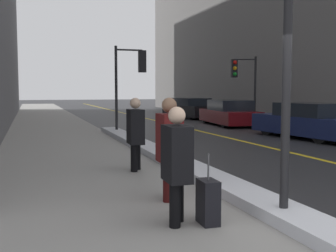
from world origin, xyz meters
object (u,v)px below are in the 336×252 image
pedestrian_with_shoulder_bag (135,131)px  parked_car_navy (309,121)px  pedestrian_in_glasses (177,160)px  pedestrian_nearside (169,144)px  rolling_suitcase (208,202)px  traffic_light_near (133,71)px  parked_car_black (190,108)px  parked_car_maroon (229,113)px  traffic_light_far (242,76)px  lamp_post (288,23)px

pedestrian_with_shoulder_bag → parked_car_navy: pedestrian_with_shoulder_bag is taller
pedestrian_in_glasses → pedestrian_nearside: 1.28m
pedestrian_nearside → rolling_suitcase: pedestrian_nearside is taller
traffic_light_near → parked_car_black: traffic_light_near is taller
parked_car_navy → parked_car_maroon: parked_car_navy is taller
pedestrian_with_shoulder_bag → parked_car_black: 18.38m
traffic_light_far → rolling_suitcase: (-7.89, -13.86, -2.20)m
pedestrian_in_glasses → pedestrian_with_shoulder_bag: bearing=175.9°
traffic_light_far → pedestrian_in_glasses: bearing=68.4°
pedestrian_with_shoulder_bag → parked_car_black: size_ratio=0.32×
parked_car_navy → parked_car_maroon: 6.33m
lamp_post → traffic_light_near: bearing=86.2°
traffic_light_far → parked_car_navy: size_ratio=0.72×
pedestrian_in_glasses → parked_car_navy: size_ratio=0.33×
traffic_light_far → pedestrian_nearside: traffic_light_far is taller
pedestrian_nearside → traffic_light_near: bearing=171.3°
traffic_light_near → parked_car_navy: 7.22m
lamp_post → parked_car_navy: bearing=51.5°
pedestrian_in_glasses → pedestrian_with_shoulder_bag: size_ratio=0.97×
traffic_light_far → parked_car_navy: traffic_light_far is taller
parked_car_navy → parked_car_black: bearing=-6.1°
rolling_suitcase → traffic_light_far: bearing=152.0°
traffic_light_far → rolling_suitcase: size_ratio=3.65×
pedestrian_nearside → pedestrian_with_shoulder_bag: pedestrian_nearside is taller
pedestrian_with_shoulder_bag → rolling_suitcase: bearing=1.8°
pedestrian_in_glasses → pedestrian_with_shoulder_bag: pedestrian_with_shoulder_bag is taller
traffic_light_near → pedestrian_in_glasses: 12.19m
traffic_light_near → parked_car_maroon: (5.69, 2.54, -1.98)m
pedestrian_with_shoulder_bag → parked_car_maroon: bearing=146.1°
lamp_post → traffic_light_near: lamp_post is taller
traffic_light_far → lamp_post: bearing=73.5°
pedestrian_with_shoulder_bag → traffic_light_far: bearing=143.1°
lamp_post → parked_car_maroon: lamp_post is taller
lamp_post → parked_car_maroon: size_ratio=0.94×
lamp_post → pedestrian_in_glasses: 2.32m
pedestrian_with_shoulder_bag → parked_car_black: bearing=156.7°
parked_car_maroon → parked_car_black: (0.21, 6.08, 0.01)m
traffic_light_near → parked_car_black: (5.90, 8.62, -1.96)m
traffic_light_near → pedestrian_in_glasses: size_ratio=2.29×
lamp_post → pedestrian_with_shoulder_bag: 4.59m
parked_car_black → parked_car_navy: bearing=173.8°
pedestrian_nearside → parked_car_navy: pedestrian_nearside is taller
lamp_post → parked_car_navy: 10.84m
traffic_light_near → rolling_suitcase: (-1.85, -11.97, -2.28)m
lamp_post → traffic_light_far: lamp_post is taller
traffic_light_far → pedestrian_in_glasses: 16.13m
traffic_light_far → pedestrian_nearside: size_ratio=2.09×
pedestrian_in_glasses → parked_car_maroon: bearing=152.8°
pedestrian_in_glasses → pedestrian_with_shoulder_bag: 3.84m
lamp_post → parked_car_navy: (6.62, 8.34, -2.03)m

